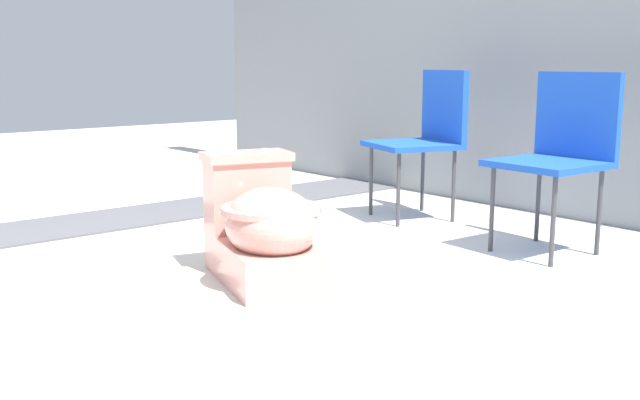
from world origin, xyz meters
TOP-DOWN VIEW (x-y plane):
  - ground_plane at (0.00, 0.00)m, footprint 14.00×14.00m
  - gravel_strip at (-1.26, 0.50)m, footprint 0.56×8.00m
  - toilet at (0.25, 0.27)m, footprint 0.71×0.54m
  - folding_chair_left at (-0.19, 1.73)m, footprint 0.56×0.56m
  - folding_chair_middle at (0.73, 1.63)m, footprint 0.47×0.47m

SIDE VIEW (x-z plane):
  - ground_plane at x=0.00m, z-range 0.00..0.00m
  - gravel_strip at x=-1.26m, z-range 0.00..0.01m
  - toilet at x=0.25m, z-range -0.04..0.48m
  - folding_chair_left at x=-0.19m, z-range 0.09..0.93m
  - folding_chair_middle at x=0.73m, z-range 0.09..0.93m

